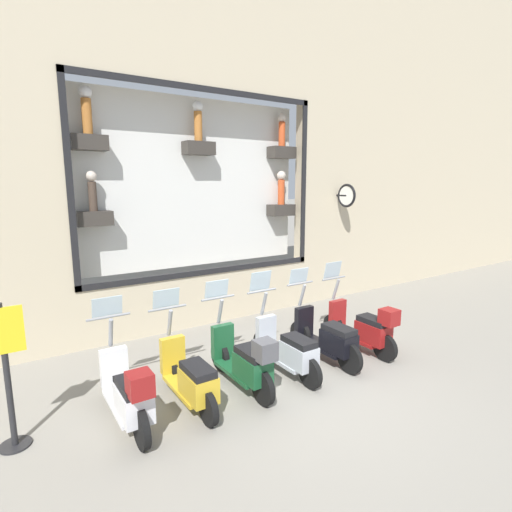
# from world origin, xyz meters

# --- Properties ---
(ground_plane) EXTENTS (120.00, 120.00, 0.00)m
(ground_plane) POSITION_xyz_m (0.00, 0.00, 0.00)
(ground_plane) COLOR gray
(building_facade) EXTENTS (1.22, 36.00, 10.96)m
(building_facade) POSITION_xyz_m (3.60, -0.00, 5.60)
(building_facade) COLOR beige
(building_facade) RESTS_ON ground_plane
(scooter_red_0) EXTENTS (1.80, 0.61, 1.58)m
(scooter_red_0) POSITION_xyz_m (0.46, -1.77, 0.47)
(scooter_red_0) COLOR black
(scooter_red_0) RESTS_ON ground_plane
(scooter_black_1) EXTENTS (1.80, 0.60, 1.55)m
(scooter_black_1) POSITION_xyz_m (0.53, -0.89, 0.43)
(scooter_black_1) COLOR black
(scooter_black_1) RESTS_ON ground_plane
(scooter_silver_2) EXTENTS (1.80, 0.61, 1.60)m
(scooter_silver_2) POSITION_xyz_m (0.52, -0.01, 0.43)
(scooter_silver_2) COLOR black
(scooter_silver_2) RESTS_ON ground_plane
(scooter_green_3) EXTENTS (1.80, 0.60, 1.56)m
(scooter_green_3) POSITION_xyz_m (0.47, 0.86, 0.47)
(scooter_green_3) COLOR black
(scooter_green_3) RESTS_ON ground_plane
(scooter_yellow_4) EXTENTS (1.79, 0.61, 1.54)m
(scooter_yellow_4) POSITION_xyz_m (0.52, 1.74, 0.42)
(scooter_yellow_4) COLOR black
(scooter_yellow_4) RESTS_ON ground_plane
(scooter_white_5) EXTENTS (1.80, 0.61, 1.55)m
(scooter_white_5) POSITION_xyz_m (0.47, 2.61, 0.47)
(scooter_white_5) COLOR black
(scooter_white_5) RESTS_ON ground_plane
(shop_sign_post) EXTENTS (0.36, 0.45, 1.80)m
(shop_sign_post) POSITION_xyz_m (0.84, 3.89, 0.98)
(shop_sign_post) COLOR #232326
(shop_sign_post) RESTS_ON ground_plane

